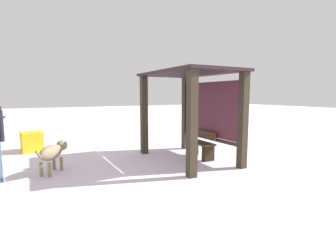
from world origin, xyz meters
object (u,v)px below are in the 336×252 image
Objects in this scene: bus_shelter at (195,99)px; dog at (53,152)px; grit_bin at (32,142)px; bench_left_inside at (201,146)px.

dog is (-0.50, -3.37, -1.12)m from bus_shelter.
dog reaches higher than grit_bin.
dog is 2.61m from grit_bin.
grit_bin is at bearing -171.62° from dog.
bus_shelter is 1.26m from bench_left_inside.
bench_left_inside is at bearing 52.01° from grit_bin.
grit_bin is at bearing -129.40° from bus_shelter.
bus_shelter is 3.01× the size of bench_left_inside.
bus_shelter reaches higher than grit_bin.
grit_bin is (-3.08, -3.94, -0.02)m from bench_left_inside.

